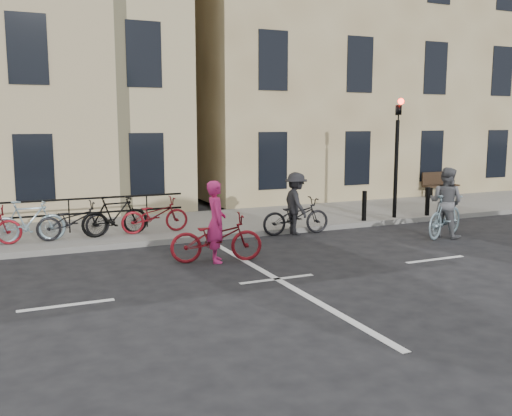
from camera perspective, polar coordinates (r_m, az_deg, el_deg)
name	(u,v)px	position (r m, az deg, el deg)	size (l,w,h in m)	color
ground	(277,279)	(11.42, 2.12, -7.14)	(120.00, 120.00, 0.00)	black
sidewalk	(42,237)	(16.17, -20.59, -2.71)	(46.00, 4.00, 0.15)	slate
building_east	(330,53)	(26.90, 7.38, 15.09)	(14.00, 10.00, 12.00)	tan
traffic_light	(397,143)	(18.01, 13.93, 6.32)	(0.18, 0.30, 3.90)	black
bollard_east	(364,206)	(17.39, 10.77, 0.22)	(0.14, 0.14, 0.90)	black
bollard_west	(427,201)	(18.86, 16.77, 0.65)	(0.14, 0.14, 0.90)	black
bench	(440,183)	(23.81, 17.89, 2.37)	(1.60, 0.41, 0.97)	black
parked_bikes	(29,223)	(15.11, -21.80, -1.36)	(8.30, 1.23, 1.05)	black
cyclist_pink	(216,234)	(12.70, -3.99, -2.60)	(2.16, 1.15, 1.82)	maroon
cyclist_grey	(446,209)	(16.21, 18.43, -0.10)	(2.01, 1.31, 1.90)	#7E99A4
cyclist_dark	(296,210)	(15.79, 4.01, -0.21)	(1.99, 1.17, 1.73)	black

